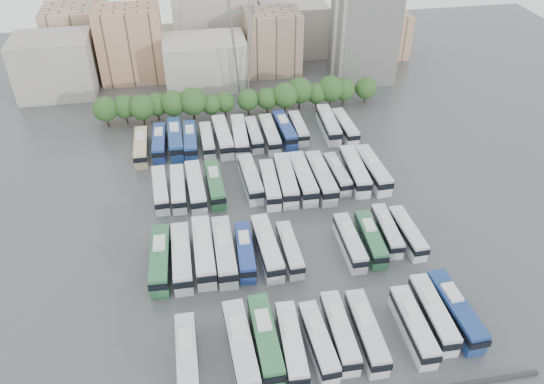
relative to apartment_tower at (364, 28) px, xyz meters
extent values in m
plane|color=#424447|center=(-34.00, -58.00, -13.00)|extent=(220.00, 220.00, 0.00)
cylinder|color=black|center=(-63.29, -15.98, -11.86)|extent=(0.36, 0.36, 2.28)
sphere|color=#234C1E|center=(-63.29, -15.98, -8.77)|extent=(5.47, 5.47, 5.47)
cylinder|color=black|center=(-59.19, -15.25, -11.90)|extent=(0.36, 0.36, 2.20)
sphere|color=#234C1E|center=(-59.19, -15.25, -8.92)|extent=(5.27, 5.27, 5.27)
cylinder|color=black|center=(-55.39, -16.75, -11.83)|extent=(0.36, 0.36, 2.34)
sphere|color=#234C1E|center=(-55.39, -16.75, -8.66)|extent=(5.61, 5.61, 5.61)
cylinder|color=black|center=(-52.25, -15.17, -11.93)|extent=(0.36, 0.36, 2.14)
sphere|color=#234C1E|center=(-52.25, -15.17, -9.02)|extent=(5.14, 5.14, 5.14)
cylinder|color=black|center=(-48.64, -16.18, -11.80)|extent=(0.36, 0.36, 2.39)
sphere|color=#234C1E|center=(-48.64, -16.18, -8.56)|extent=(5.74, 5.74, 5.74)
cylinder|color=black|center=(-44.28, -16.68, -11.72)|extent=(0.36, 0.36, 2.56)
sphere|color=#234C1E|center=(-44.28, -16.68, -8.25)|extent=(6.14, 6.14, 6.14)
cylinder|color=black|center=(-40.31, -16.40, -12.06)|extent=(0.36, 0.36, 1.87)
sphere|color=#234C1E|center=(-40.31, -16.40, -9.53)|extent=(4.49, 4.49, 4.49)
cylinder|color=black|center=(-37.11, -15.81, -12.06)|extent=(0.36, 0.36, 1.89)
sphere|color=#234C1E|center=(-37.11, -15.81, -9.50)|extent=(4.53, 4.53, 4.53)
cylinder|color=black|center=(-31.88, -16.10, -11.97)|extent=(0.36, 0.36, 2.06)
sphere|color=#234C1E|center=(-31.88, -16.10, -9.18)|extent=(4.94, 4.94, 4.94)
cylinder|color=black|center=(-27.47, -16.26, -11.97)|extent=(0.36, 0.36, 2.07)
sphere|color=#234C1E|center=(-27.47, -16.26, -9.16)|extent=(4.96, 4.96, 4.96)
cylinder|color=black|center=(-23.45, -16.83, -11.78)|extent=(0.36, 0.36, 2.44)
sphere|color=#234C1E|center=(-23.45, -16.83, -8.46)|extent=(5.86, 5.86, 5.86)
cylinder|color=black|center=(-19.69, -15.18, -11.74)|extent=(0.36, 0.36, 2.51)
sphere|color=#234C1E|center=(-19.69, -15.18, -8.34)|extent=(6.03, 6.03, 6.03)
cylinder|color=black|center=(-15.72, -15.48, -11.98)|extent=(0.36, 0.36, 2.03)
sphere|color=#234C1E|center=(-15.72, -15.48, -9.22)|extent=(4.88, 4.88, 4.88)
cylinder|color=black|center=(-12.35, -15.41, -11.74)|extent=(0.36, 0.36, 2.51)
sphere|color=#234C1E|center=(-12.35, -15.41, -8.34)|extent=(6.03, 6.03, 6.03)
cylinder|color=black|center=(-9.04, -15.16, -11.91)|extent=(0.36, 0.36, 2.19)
sphere|color=#234C1E|center=(-9.04, -15.16, -8.94)|extent=(5.25, 5.25, 5.25)
cylinder|color=black|center=(-3.68, -15.25, -11.94)|extent=(0.36, 0.36, 2.13)
sphere|color=#234C1E|center=(-3.68, -15.25, -9.04)|extent=(5.11, 5.11, 5.11)
cube|color=#9E998E|center=(-76.00, 4.00, -6.00)|extent=(18.00, 14.00, 14.00)
cube|color=tan|center=(-58.00, 10.00, -4.00)|extent=(16.00, 12.00, 18.00)
cube|color=#ADA89E|center=(-40.00, 2.00, -7.00)|extent=(20.00, 14.00, 12.00)
cube|color=gray|center=(-22.00, 8.00, -5.00)|extent=(14.00, 12.00, 16.00)
cube|color=gray|center=(-36.00, 22.00, -3.00)|extent=(22.00, 16.00, 20.00)
cube|color=tan|center=(-72.00, 20.00, -5.00)|extent=(16.00, 14.00, 16.00)
cube|color=#A39E93|center=(-14.00, 20.00, -6.00)|extent=(18.00, 14.00, 14.00)
cube|color=tan|center=(10.00, 14.00, -7.00)|extent=(14.00, 12.00, 12.00)
cube|color=gray|center=(-48.00, 16.00, -8.00)|extent=(12.00, 10.00, 10.00)
cube|color=silver|center=(0.00, 0.00, 0.00)|extent=(14.00, 14.00, 26.00)
cylinder|color=slate|center=(-34.00, -10.00, 4.00)|extent=(2.90, 2.91, 33.83)
cylinder|color=slate|center=(-34.00, -6.00, 4.00)|extent=(2.90, 2.91, 33.83)
cylinder|color=slate|center=(-30.00, -10.00, 4.00)|extent=(2.90, 2.91, 33.83)
cylinder|color=slate|center=(-30.00, -6.00, 4.00)|extent=(2.90, 2.91, 33.83)
cube|color=slate|center=(-32.00, -8.00, 8.08)|extent=(7.00, 0.30, 0.30)
cube|color=silver|center=(-48.93, -82.27, -11.32)|extent=(2.52, 11.87, 3.36)
cube|color=black|center=(-48.93, -82.41, -10.68)|extent=(2.64, 12.05, 0.99)
cube|color=silver|center=(-48.93, -80.78, -9.42)|extent=(1.68, 3.17, 0.44)
cube|color=silver|center=(-42.16, -82.03, -11.14)|extent=(3.34, 13.22, 3.71)
cube|color=black|center=(-42.16, -82.20, -10.43)|extent=(3.47, 13.42, 1.09)
cube|color=silver|center=(-42.23, -80.40, -9.04)|extent=(2.00, 3.57, 0.48)
cube|color=#307242|center=(-38.88, -81.34, -11.19)|extent=(2.86, 12.83, 3.63)
cube|color=black|center=(-38.88, -81.50, -10.49)|extent=(2.99, 13.02, 1.07)
cube|color=silver|center=(-38.90, -79.74, -9.14)|extent=(1.85, 3.43, 0.47)
cube|color=silver|center=(-35.71, -82.57, -11.32)|extent=(3.05, 11.94, 3.36)
cube|color=black|center=(-35.72, -82.72, -10.68)|extent=(3.18, 12.13, 0.99)
cube|color=silver|center=(-35.64, -81.09, -9.43)|extent=(1.82, 3.23, 0.43)
cube|color=silver|center=(-32.16, -82.60, -11.41)|extent=(2.88, 11.33, 3.18)
cube|color=black|center=(-32.16, -82.74, -10.80)|extent=(3.00, 11.50, 0.94)
cube|color=silver|center=(-32.22, -81.20, -9.61)|extent=(1.72, 3.06, 0.41)
cube|color=silver|center=(-29.08, -81.69, -11.34)|extent=(2.65, 11.73, 3.31)
cube|color=black|center=(-29.08, -81.84, -10.71)|extent=(2.77, 11.90, 0.97)
cube|color=silver|center=(-29.06, -80.23, -9.47)|extent=(1.70, 3.14, 0.43)
cube|color=silver|center=(-25.62, -82.31, -11.29)|extent=(2.77, 12.09, 3.41)
cube|color=black|center=(-25.62, -82.46, -10.64)|extent=(2.90, 12.27, 1.00)
cube|color=silver|center=(-25.59, -80.81, -9.37)|extent=(1.76, 3.24, 0.44)
cube|color=silver|center=(-19.18, -82.46, -11.34)|extent=(2.63, 11.76, 3.32)
cube|color=black|center=(-19.18, -82.60, -10.70)|extent=(2.75, 11.94, 0.98)
cube|color=silver|center=(-19.17, -80.99, -9.46)|extent=(1.70, 3.15, 0.43)
cube|color=silver|center=(-15.73, -80.95, -11.30)|extent=(2.85, 12.05, 3.40)
cube|color=black|center=(-15.73, -81.10, -10.65)|extent=(2.97, 12.23, 1.00)
cube|color=silver|center=(-15.69, -79.45, -9.38)|extent=(1.78, 3.24, 0.44)
cube|color=navy|center=(-12.55, -81.05, -11.21)|extent=(3.17, 12.71, 3.57)
cube|color=black|center=(-12.55, -81.20, -10.53)|extent=(3.30, 12.90, 1.05)
cube|color=silver|center=(-12.61, -79.47, -9.19)|extent=(1.92, 3.43, 0.46)
cube|color=#2D6B42|center=(-52.10, -63.74, -11.21)|extent=(3.25, 12.77, 3.59)
cube|color=black|center=(-52.11, -63.90, -10.52)|extent=(3.38, 12.97, 1.06)
cube|color=silver|center=(-52.03, -62.16, -9.18)|extent=(1.94, 3.45, 0.46)
cube|color=silver|center=(-48.85, -63.88, -11.19)|extent=(2.74, 12.79, 3.62)
cube|color=black|center=(-48.85, -64.04, -10.50)|extent=(2.87, 12.98, 1.07)
cube|color=silver|center=(-48.85, -62.28, -9.14)|extent=(1.82, 3.41, 0.47)
cube|color=silver|center=(-45.48, -63.19, -11.12)|extent=(2.82, 13.26, 3.76)
cube|color=black|center=(-45.48, -63.36, -10.40)|extent=(2.95, 13.46, 1.10)
cube|color=silver|center=(-45.48, -61.53, -9.00)|extent=(1.88, 3.54, 0.49)
cube|color=silver|center=(-42.34, -63.66, -11.15)|extent=(2.86, 13.10, 3.71)
cube|color=black|center=(-42.34, -63.83, -10.44)|extent=(3.00, 13.30, 1.09)
cube|color=silver|center=(-42.33, -62.03, -9.05)|extent=(1.88, 3.50, 0.48)
cube|color=navy|center=(-39.15, -64.00, -11.41)|extent=(2.89, 11.30, 3.17)
cube|color=black|center=(-39.16, -64.14, -10.81)|extent=(3.01, 11.47, 0.93)
cube|color=silver|center=(-39.09, -62.60, -9.62)|extent=(1.72, 3.06, 0.41)
cube|color=silver|center=(-35.69, -63.92, -11.20)|extent=(3.30, 12.79, 3.59)
cube|color=black|center=(-35.68, -64.08, -10.52)|extent=(3.43, 12.99, 1.06)
cube|color=silver|center=(-35.77, -62.34, -9.18)|extent=(1.96, 3.46, 0.46)
cube|color=silver|center=(-32.23, -64.70, -11.48)|extent=(2.46, 10.74, 3.03)
cube|color=black|center=(-32.23, -64.83, -10.90)|extent=(2.57, 10.90, 0.89)
cube|color=silver|center=(-32.26, -63.36, -9.77)|extent=(1.56, 2.88, 0.39)
cube|color=silver|center=(-22.54, -64.83, -11.40)|extent=(2.45, 11.33, 3.21)
cube|color=black|center=(-22.54, -64.97, -10.78)|extent=(2.57, 11.50, 0.94)
cube|color=silver|center=(-22.54, -63.41, -9.58)|extent=(1.62, 3.03, 0.42)
cube|color=#2E6C44|center=(-19.02, -64.56, -11.41)|extent=(2.90, 11.30, 3.17)
cube|color=black|center=(-19.02, -64.70, -10.81)|extent=(3.02, 11.47, 0.93)
cube|color=silver|center=(-18.95, -63.16, -9.62)|extent=(1.73, 3.06, 0.41)
cube|color=silver|center=(-15.68, -62.98, -11.48)|extent=(2.83, 10.85, 3.05)
cube|color=black|center=(-15.69, -63.12, -10.90)|extent=(2.94, 11.02, 0.90)
cube|color=silver|center=(-15.61, -61.64, -9.76)|extent=(1.67, 2.94, 0.39)
cube|color=silver|center=(-12.64, -64.18, -11.46)|extent=(2.59, 10.94, 3.08)
cube|color=black|center=(-12.64, -64.32, -10.87)|extent=(2.71, 11.11, 0.91)
cube|color=silver|center=(-12.68, -62.82, -9.72)|extent=(1.62, 2.94, 0.40)
cube|color=silver|center=(-51.94, -45.07, -11.38)|extent=(3.02, 11.55, 3.24)
cube|color=black|center=(-51.94, -45.21, -10.76)|extent=(3.15, 11.73, 0.95)
cube|color=silver|center=(-52.02, -43.64, -9.55)|extent=(1.78, 3.13, 0.42)
cube|color=white|center=(-48.78, -45.30, -11.37)|extent=(2.46, 11.50, 3.26)
cube|color=black|center=(-48.78, -45.44, -10.75)|extent=(2.58, 11.67, 0.96)
cube|color=silver|center=(-48.79, -43.86, -9.53)|extent=(1.63, 3.07, 0.42)
cube|color=silver|center=(-45.65, -45.60, -11.20)|extent=(3.21, 12.82, 3.60)
cube|color=black|center=(-45.64, -45.76, -10.51)|extent=(3.35, 13.01, 1.06)
cube|color=silver|center=(-45.71, -44.01, -9.16)|extent=(1.94, 3.46, 0.47)
cube|color=#2D6B3D|center=(-42.13, -45.32, -11.31)|extent=(2.84, 12.00, 3.38)
cube|color=black|center=(-42.13, -45.47, -10.66)|extent=(2.96, 12.18, 0.99)
cube|color=silver|center=(-42.17, -43.82, -9.40)|extent=(1.77, 3.23, 0.44)
cube|color=silver|center=(-35.50, -44.72, -11.26)|extent=(3.13, 12.41, 3.49)
cube|color=black|center=(-35.50, -44.87, -10.59)|extent=(3.26, 12.60, 1.03)
cube|color=silver|center=(-35.57, -43.18, -9.28)|extent=(1.88, 3.35, 0.45)
cube|color=silver|center=(-32.27, -46.98, -11.30)|extent=(3.03, 12.11, 3.41)
cube|color=black|center=(-32.28, -47.13, -10.65)|extent=(3.16, 12.30, 1.00)
cube|color=silver|center=(-32.21, -45.48, -9.37)|extent=(1.83, 3.27, 0.44)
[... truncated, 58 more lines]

